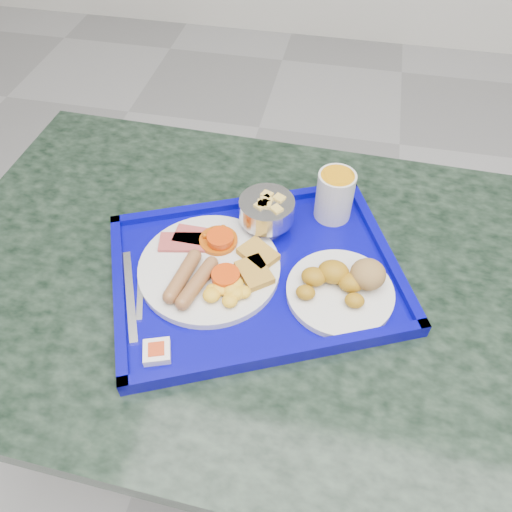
{
  "coord_description": "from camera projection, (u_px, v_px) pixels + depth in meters",
  "views": [
    {
      "loc": [
        -0.27,
        -0.0,
        1.41
      ],
      "look_at": [
        -0.38,
        0.53,
        0.78
      ],
      "focal_mm": 35.0,
      "sensor_mm": 36.0,
      "label": 1
    }
  ],
  "objects": [
    {
      "name": "juice_cup",
      "position": [
        335.0,
        194.0,
        0.91
      ],
      "size": [
        0.07,
        0.07,
        0.1
      ],
      "color": "silver",
      "rests_on": "tray"
    },
    {
      "name": "knife",
      "position": [
        130.0,
        295.0,
        0.83
      ],
      "size": [
        0.09,
        0.18,
        0.0
      ],
      "primitive_type": "cube",
      "rotation": [
        0.0,
        0.0,
        0.43
      ],
      "color": "silver",
      "rests_on": "tray"
    },
    {
      "name": "bread_plate",
      "position": [
        344.0,
        285.0,
        0.82
      ],
      "size": [
        0.18,
        0.18,
        0.06
      ],
      "rotation": [
        0.0,
        0.0,
        0.0
      ],
      "color": "silver",
      "rests_on": "tray"
    },
    {
      "name": "table",
      "position": [
        255.0,
        330.0,
        1.02
      ],
      "size": [
        1.18,
        0.81,
        0.72
      ],
      "rotation": [
        0.0,
        0.0,
        -0.03
      ],
      "color": "slate",
      "rests_on": "floor"
    },
    {
      "name": "main_plate",
      "position": [
        213.0,
        268.0,
        0.85
      ],
      "size": [
        0.24,
        0.24,
        0.04
      ],
      "rotation": [
        0.0,
        0.0,
        -0.31
      ],
      "color": "silver",
      "rests_on": "tray"
    },
    {
      "name": "fruit_bowl",
      "position": [
        267.0,
        210.0,
        0.9
      ],
      "size": [
        0.1,
        0.1,
        0.07
      ],
      "color": "silver",
      "rests_on": "tray"
    },
    {
      "name": "spoon",
      "position": [
        162.0,
        265.0,
        0.87
      ],
      "size": [
        0.07,
        0.16,
        0.01
      ],
      "rotation": [
        0.0,
        0.0,
        0.32
      ],
      "color": "silver",
      "rests_on": "tray"
    },
    {
      "name": "tray",
      "position": [
        256.0,
        273.0,
        0.87
      ],
      "size": [
        0.58,
        0.52,
        0.03
      ],
      "rotation": [
        0.0,
        0.0,
        0.42
      ],
      "color": "#050393",
      "rests_on": "table"
    },
    {
      "name": "jam_packet",
      "position": [
        157.0,
        352.0,
        0.75
      ],
      "size": [
        0.05,
        0.05,
        0.02
      ],
      "rotation": [
        0.0,
        0.0,
        0.33
      ],
      "color": "white",
      "rests_on": "tray"
    }
  ]
}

